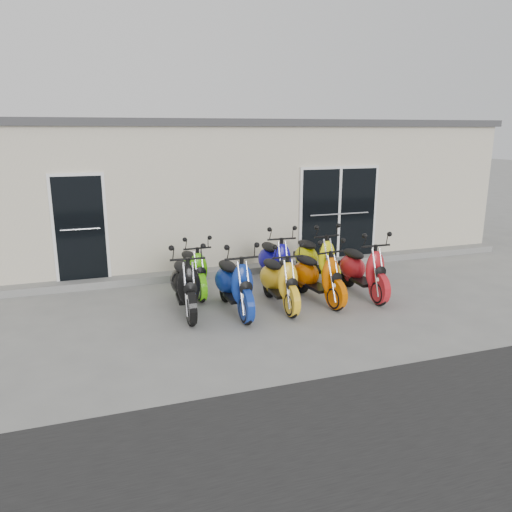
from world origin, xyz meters
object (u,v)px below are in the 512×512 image
object	(u,v)px
scooter_front_black	(185,276)
scooter_front_orange_a	(279,273)
scooter_front_orange_b	(318,268)
scooter_front_red	(363,262)
scooter_back_green	(193,263)
scooter_back_blue	(275,255)
scooter_back_yellow	(316,251)
scooter_front_blue	(234,276)

from	to	relation	value
scooter_front_black	scooter_front_orange_a	distance (m)	1.68
scooter_front_orange_a	scooter_front_orange_b	world-z (taller)	same
scooter_front_red	scooter_back_green	xyz separation A→B (m)	(-3.07, 1.17, -0.05)
scooter_back_green	scooter_back_blue	size ratio (longest dim) A/B	0.92
scooter_back_yellow	scooter_front_orange_a	bearing A→B (deg)	-142.06
scooter_back_green	scooter_front_orange_b	bearing A→B (deg)	-32.05
scooter_front_red	scooter_back_blue	distance (m)	1.77
scooter_front_red	scooter_back_yellow	world-z (taller)	scooter_front_red
scooter_front_blue	scooter_front_red	world-z (taller)	scooter_front_blue
scooter_back_green	scooter_front_blue	bearing A→B (deg)	-72.14
scooter_back_blue	scooter_back_yellow	distance (m)	0.93
scooter_back_green	scooter_front_orange_a	bearing A→B (deg)	-46.10
scooter_front_black	scooter_front_orange_b	distance (m)	2.45
scooter_front_black	scooter_front_orange_b	world-z (taller)	scooter_front_black
scooter_back_blue	scooter_back_green	bearing A→B (deg)	-179.61
scooter_front_red	scooter_back_yellow	distance (m)	1.21
scooter_front_blue	scooter_front_red	bearing A→B (deg)	0.65
scooter_front_orange_b	scooter_back_green	xyz separation A→B (m)	(-2.09, 1.20, -0.02)
scooter_front_blue	scooter_front_orange_b	world-z (taller)	scooter_front_blue
scooter_front_orange_b	scooter_front_red	xyz separation A→B (m)	(0.98, 0.03, 0.03)
scooter_front_orange_b	scooter_front_orange_a	bearing A→B (deg)	175.72
scooter_back_blue	scooter_front_blue	bearing A→B (deg)	-132.61
scooter_front_black	scooter_front_red	bearing A→B (deg)	0.78
scooter_front_orange_b	scooter_back_yellow	distance (m)	1.25
scooter_back_blue	scooter_front_red	bearing A→B (deg)	-35.46
scooter_front_orange_b	scooter_back_blue	bearing A→B (deg)	101.81
scooter_front_black	scooter_front_orange_b	size ratio (longest dim) A/B	1.05
scooter_front_orange_a	scooter_back_blue	world-z (taller)	scooter_back_blue
scooter_front_red	scooter_back_green	world-z (taller)	scooter_front_red
scooter_front_black	scooter_front_orange_a	world-z (taller)	scooter_front_black
scooter_back_blue	scooter_front_orange_b	bearing A→B (deg)	-66.85
scooter_front_black	scooter_front_orange_b	bearing A→B (deg)	-0.73
scooter_front_orange_b	scooter_back_blue	xyz separation A→B (m)	(-0.42, 1.13, 0.03)
scooter_front_black	scooter_back_green	xyz separation A→B (m)	(0.35, 1.03, -0.06)
scooter_front_orange_a	scooter_front_orange_b	size ratio (longest dim) A/B	1.00
scooter_front_red	scooter_front_orange_a	bearing A→B (deg)	-176.42
scooter_front_orange_b	scooter_back_green	bearing A→B (deg)	141.73
scooter_front_blue	scooter_front_orange_a	bearing A→B (deg)	-0.72
scooter_front_black	scooter_front_red	distance (m)	3.42
scooter_front_red	scooter_back_green	distance (m)	3.29
scooter_front_orange_b	scooter_front_red	size ratio (longest dim) A/B	0.95
scooter_front_orange_b	scooter_front_blue	bearing A→B (deg)	173.89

